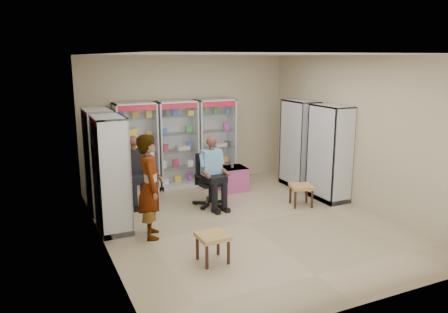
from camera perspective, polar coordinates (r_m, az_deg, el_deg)
name	(u,v)px	position (r m, az deg, el deg)	size (l,w,h in m)	color
floor	(245,223)	(8.07, 2.80, -8.66)	(6.00, 6.00, 0.00)	tan
room_shell	(247,116)	(7.57, 2.96, 5.34)	(5.02, 6.02, 3.01)	tan
cabinet_back_left	(136,148)	(9.82, -11.37, 1.11)	(0.90, 0.50, 2.00)	#B0B3B8
cabinet_back_mid	(177,144)	(10.08, -6.12, 1.58)	(0.90, 0.50, 2.00)	#B6B8BE
cabinet_back_right	(215,141)	(10.41, -1.17, 2.02)	(0.90, 0.50, 2.00)	silver
cabinet_right_far	(299,144)	(10.23, 9.81, 1.63)	(0.50, 0.90, 2.00)	#AEAFB6
cabinet_right_near	(329,153)	(9.36, 13.61, 0.43)	(0.50, 0.90, 2.00)	silver
cabinet_left_far	(100,161)	(8.76, -15.84, -0.55)	(0.50, 0.90, 2.00)	#B8BCC0
cabinet_left_near	(111,174)	(7.70, -14.51, -2.28)	(0.50, 0.90, 2.00)	#ABAFB2
wooden_chair	(134,181)	(9.20, -11.66, -3.10)	(0.42, 0.42, 0.94)	black
seated_customer	(134,172)	(9.10, -11.65, -1.97)	(0.44, 0.60, 1.34)	black
office_chair	(210,180)	(8.83, -1.83, -3.10)	(0.58, 0.58, 1.06)	black
seated_shopkeeper	(211,174)	(8.74, -1.71, -2.27)	(0.44, 0.62, 1.35)	#71A8E0
pink_trunk	(233,179)	(9.89, 1.20, -2.92)	(0.56, 0.54, 0.54)	#B7499E
tea_glass	(232,165)	(9.79, 1.08, -1.16)	(0.07, 0.07, 0.10)	#522607
woven_stool_a	(301,195)	(9.03, 10.04, -5.01)	(0.43, 0.43, 0.43)	#B5874C
woven_stool_b	(213,248)	(6.56, -1.48, -11.85)	(0.43, 0.43, 0.43)	#A37045
standing_man	(150,187)	(7.30, -9.60, -3.89)	(0.64, 0.42, 1.75)	gray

